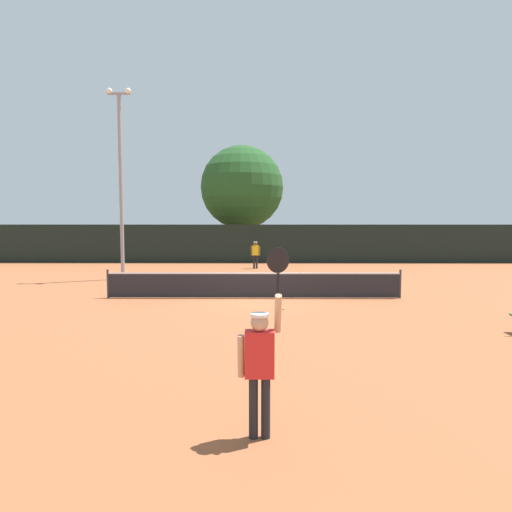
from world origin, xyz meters
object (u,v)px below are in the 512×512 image
object	(u,v)px
player_receiving	(255,252)
large_tree	(242,188)
player_serving	(260,356)
parked_car_near	(218,247)
parked_car_mid	(286,245)
light_pole	(121,173)
tennis_ball	(283,309)

from	to	relation	value
player_receiving	large_tree	size ratio (longest dim) A/B	0.18
player_serving	large_tree	bearing A→B (deg)	92.70
parked_car_near	parked_car_mid	bearing A→B (deg)	18.41
light_pole	parked_car_mid	bearing A→B (deg)	61.92
parked_car_near	parked_car_mid	size ratio (longest dim) A/B	1.02
tennis_ball	parked_car_mid	distance (m)	24.91
tennis_ball	light_pole	distance (m)	11.94
large_tree	parked_car_mid	bearing A→B (deg)	42.70
parked_car_near	parked_car_mid	world-z (taller)	same
large_tree	parked_car_mid	size ratio (longest dim) A/B	2.06
player_receiving	parked_car_mid	size ratio (longest dim) A/B	0.38
parked_car_near	light_pole	bearing A→B (deg)	-110.82
player_serving	large_tree	world-z (taller)	large_tree
player_receiving	parked_car_near	size ratio (longest dim) A/B	0.37
player_serving	parked_car_near	bearing A→B (deg)	96.43
tennis_ball	large_tree	world-z (taller)	large_tree
tennis_ball	large_tree	bearing A→B (deg)	95.79
tennis_ball	parked_car_near	distance (m)	22.43
player_serving	tennis_ball	size ratio (longest dim) A/B	36.69
parked_car_near	parked_car_mid	distance (m)	6.45
player_receiving	parked_car_near	world-z (taller)	parked_car_near
large_tree	parked_car_near	world-z (taller)	large_tree
light_pole	parked_car_near	world-z (taller)	light_pole
player_serving	light_pole	xyz separation A→B (m)	(-6.80, 16.09, 4.12)
large_tree	tennis_ball	bearing A→B (deg)	-84.21
player_serving	parked_car_mid	size ratio (longest dim) A/B	0.58
tennis_ball	player_receiving	bearing A→B (deg)	94.55
player_serving	tennis_ball	distance (m)	8.54
light_pole	parked_car_mid	world-z (taller)	light_pole
light_pole	large_tree	xyz separation A→B (m)	(5.40, 13.71, 0.37)
large_tree	parked_car_mid	xyz separation A→B (m)	(3.78, 3.49, -4.81)
large_tree	parked_car_near	bearing A→B (deg)	162.04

